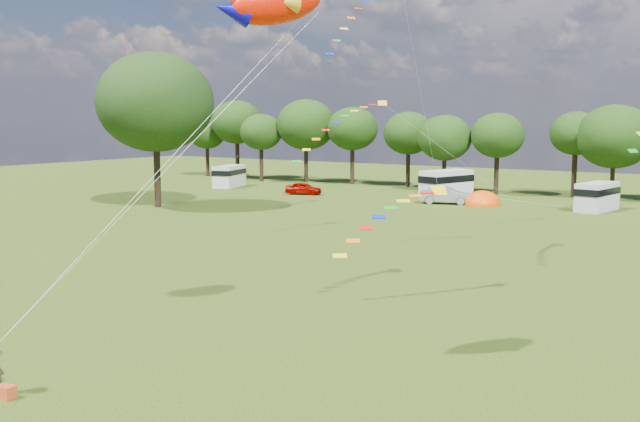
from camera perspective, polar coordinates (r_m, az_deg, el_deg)
The scene contains 13 objects.
ground_plane at distance 23.21m, azimuth -11.17°, elevation -12.02°, with size 180.00×180.00×0.00m, color black.
big_tree at distance 62.94m, azimuth -13.05°, elevation 8.49°, with size 10.00×10.00×13.28m.
car_a at distance 71.88m, azimuth -1.33°, elevation 1.82°, with size 1.47×3.74×1.25m, color #940700.
car_b at distance 65.02m, azimuth 10.05°, elevation 1.24°, with size 1.63×4.37×1.54m, color gray.
campervan_a at distance 80.47m, azimuth -7.26°, elevation 2.84°, with size 3.37×5.26×2.39m.
campervan_b at distance 69.67m, azimuth 10.08°, elevation 2.21°, with size 3.85×5.94×2.69m.
campervan_c at distance 63.58m, azimuth 21.30°, elevation 1.15°, with size 2.81×5.07×2.35m.
tent_orange at distance 64.81m, azimuth 12.87°, elevation 0.48°, with size 3.29×3.60×2.57m.
kite_bag at distance 22.05m, azimuth -23.82°, elevation -13.10°, with size 0.50×0.33×0.36m, color #B73F1C.
fish_kite at distance 22.11m, azimuth -4.19°, elevation 16.32°, with size 2.72×3.53×1.92m.
streamer_kite_a at distance 51.35m, azimuth 4.08°, elevation 16.35°, with size 3.35×5.67×5.79m.
streamer_kite_b at distance 44.01m, azimuth 2.18°, elevation 7.23°, with size 4.25×4.59×3.78m.
streamer_kite_c at distance 31.18m, azimuth 6.41°, elevation 0.11°, with size 3.24×5.01×2.82m.
Camera 1 is at (15.47, -15.50, 7.69)m, focal length 40.00 mm.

